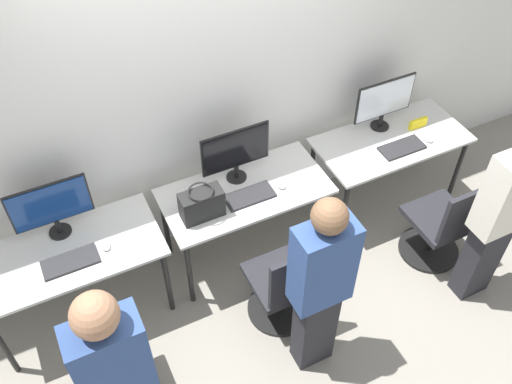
{
  "coord_description": "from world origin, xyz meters",
  "views": [
    {
      "loc": [
        -1.2,
        -2.33,
        3.68
      ],
      "look_at": [
        0.0,
        0.12,
        0.85
      ],
      "focal_mm": 40.0,
      "sensor_mm": 36.0,
      "label": 1
    }
  ],
  "objects_px": {
    "keyboard_center": "(250,196)",
    "person_right": "(501,213)",
    "keyboard_right": "(402,148)",
    "handbag": "(202,204)",
    "office_chair_left": "(116,375)",
    "mouse_right": "(428,139)",
    "mouse_left": "(106,246)",
    "monitor_center": "(236,152)",
    "person_left": "(120,383)",
    "keyboard_left": "(70,262)",
    "monitor_right": "(384,101)",
    "office_chair_center": "(285,288)",
    "person_center": "(320,284)",
    "monitor_left": "(51,207)",
    "office_chair_right": "(442,227)",
    "mouse_center": "(281,185)"
  },
  "relations": [
    {
      "from": "keyboard_center",
      "to": "person_right",
      "type": "bearing_deg",
      "value": -35.98
    },
    {
      "from": "keyboard_center",
      "to": "keyboard_right",
      "type": "bearing_deg",
      "value": -2.37
    },
    {
      "from": "keyboard_center",
      "to": "handbag",
      "type": "height_order",
      "value": "handbag"
    },
    {
      "from": "office_chair_left",
      "to": "mouse_right",
      "type": "distance_m",
      "value": 2.9
    },
    {
      "from": "mouse_left",
      "to": "monitor_center",
      "type": "bearing_deg",
      "value": 11.92
    },
    {
      "from": "mouse_left",
      "to": "mouse_right",
      "type": "bearing_deg",
      "value": -1.46
    },
    {
      "from": "person_left",
      "to": "handbag",
      "type": "height_order",
      "value": "person_left"
    },
    {
      "from": "keyboard_left",
      "to": "monitor_right",
      "type": "relative_size",
      "value": 0.69
    },
    {
      "from": "monitor_center",
      "to": "monitor_right",
      "type": "relative_size",
      "value": 1.0
    },
    {
      "from": "monitor_center",
      "to": "keyboard_right",
      "type": "bearing_deg",
      "value": -12.11
    },
    {
      "from": "mouse_left",
      "to": "office_chair_center",
      "type": "xyz_separation_m",
      "value": [
        1.04,
        -0.59,
        -0.37
      ]
    },
    {
      "from": "monitor_right",
      "to": "handbag",
      "type": "distance_m",
      "value": 1.69
    },
    {
      "from": "keyboard_left",
      "to": "handbag",
      "type": "xyz_separation_m",
      "value": [
        0.93,
        0.01,
        0.11
      ]
    },
    {
      "from": "keyboard_left",
      "to": "person_left",
      "type": "bearing_deg",
      "value": -87.05
    },
    {
      "from": "person_center",
      "to": "monitor_right",
      "type": "distance_m",
      "value": 1.77
    },
    {
      "from": "keyboard_center",
      "to": "monitor_left",
      "type": "bearing_deg",
      "value": 168.25
    },
    {
      "from": "monitor_left",
      "to": "office_chair_left",
      "type": "bearing_deg",
      "value": -87.86
    },
    {
      "from": "monitor_right",
      "to": "office_chair_right",
      "type": "relative_size",
      "value": 0.6
    },
    {
      "from": "mouse_left",
      "to": "mouse_center",
      "type": "xyz_separation_m",
      "value": [
        1.31,
        -0.01,
        0.0
      ]
    },
    {
      "from": "keyboard_center",
      "to": "mouse_right",
      "type": "bearing_deg",
      "value": -2.4
    },
    {
      "from": "person_left",
      "to": "keyboard_center",
      "type": "height_order",
      "value": "person_left"
    },
    {
      "from": "keyboard_right",
      "to": "handbag",
      "type": "height_order",
      "value": "handbag"
    },
    {
      "from": "person_right",
      "to": "mouse_right",
      "type": "bearing_deg",
      "value": 79.79
    },
    {
      "from": "mouse_left",
      "to": "person_left",
      "type": "xyz_separation_m",
      "value": [
        -0.19,
        -1.08,
        0.2
      ]
    },
    {
      "from": "office_chair_left",
      "to": "office_chair_center",
      "type": "distance_m",
      "value": 1.25
    },
    {
      "from": "office_chair_center",
      "to": "mouse_right",
      "type": "height_order",
      "value": "office_chair_center"
    },
    {
      "from": "keyboard_left",
      "to": "person_left",
      "type": "distance_m",
      "value": 1.07
    },
    {
      "from": "monitor_center",
      "to": "keyboard_center",
      "type": "relative_size",
      "value": 1.44
    },
    {
      "from": "keyboard_right",
      "to": "office_chair_left",
      "type": "bearing_deg",
      "value": -165.66
    },
    {
      "from": "person_left",
      "to": "keyboard_right",
      "type": "relative_size",
      "value": 4.62
    },
    {
      "from": "person_right",
      "to": "handbag",
      "type": "xyz_separation_m",
      "value": [
        -1.75,
        0.99,
        -0.04
      ]
    },
    {
      "from": "office_chair_left",
      "to": "handbag",
      "type": "distance_m",
      "value": 1.22
    },
    {
      "from": "person_center",
      "to": "person_right",
      "type": "height_order",
      "value": "person_right"
    },
    {
      "from": "office_chair_center",
      "to": "monitor_center",
      "type": "bearing_deg",
      "value": 88.9
    },
    {
      "from": "office_chair_right",
      "to": "mouse_left",
      "type": "bearing_deg",
      "value": 165.1
    },
    {
      "from": "person_center",
      "to": "office_chair_right",
      "type": "bearing_deg",
      "value": 13.84
    },
    {
      "from": "monitor_right",
      "to": "keyboard_right",
      "type": "height_order",
      "value": "monitor_right"
    },
    {
      "from": "keyboard_left",
      "to": "monitor_center",
      "type": "bearing_deg",
      "value": 10.67
    },
    {
      "from": "mouse_center",
      "to": "handbag",
      "type": "bearing_deg",
      "value": -179.19
    },
    {
      "from": "person_center",
      "to": "keyboard_center",
      "type": "bearing_deg",
      "value": 90.6
    },
    {
      "from": "person_left",
      "to": "office_chair_right",
      "type": "height_order",
      "value": "person_left"
    },
    {
      "from": "mouse_center",
      "to": "keyboard_right",
      "type": "distance_m",
      "value": 1.05
    },
    {
      "from": "monitor_center",
      "to": "office_chair_center",
      "type": "relative_size",
      "value": 0.6
    },
    {
      "from": "mouse_left",
      "to": "monitor_center",
      "type": "relative_size",
      "value": 0.17
    },
    {
      "from": "office_chair_center",
      "to": "monitor_right",
      "type": "xyz_separation_m",
      "value": [
        1.31,
        0.84,
        0.61
      ]
    },
    {
      "from": "keyboard_left",
      "to": "mouse_right",
      "type": "distance_m",
      "value": 2.84
    },
    {
      "from": "monitor_left",
      "to": "person_left",
      "type": "xyz_separation_m",
      "value": [
        0.05,
        -1.34,
        -0.04
      ]
    },
    {
      "from": "office_chair_left",
      "to": "person_center",
      "type": "height_order",
      "value": "person_center"
    },
    {
      "from": "person_right",
      "to": "monitor_center",
      "type": "bearing_deg",
      "value": 138.35
    },
    {
      "from": "monitor_left",
      "to": "office_chair_right",
      "type": "height_order",
      "value": "monitor_left"
    }
  ]
}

